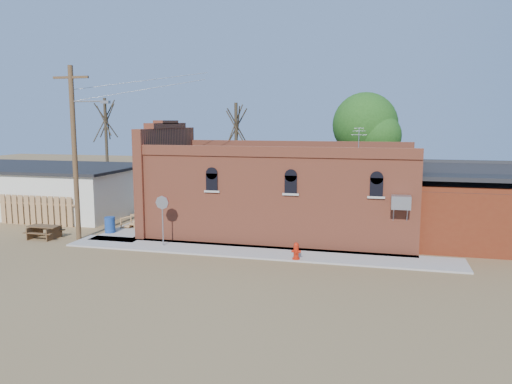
% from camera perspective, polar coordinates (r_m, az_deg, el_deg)
% --- Properties ---
extents(ground, '(120.00, 120.00, 0.00)m').
position_cam_1_polar(ground, '(23.47, -4.23, -7.26)').
color(ground, brown).
rests_on(ground, ground).
extents(sidewalk_south, '(19.00, 2.20, 0.08)m').
position_cam_1_polar(sidewalk_south, '(23.88, -0.10, -6.87)').
color(sidewalk_south, '#9E9991').
rests_on(sidewalk_south, ground).
extents(sidewalk_west, '(2.60, 10.00, 0.08)m').
position_cam_1_polar(sidewalk_west, '(31.21, -11.76, -3.46)').
color(sidewalk_west, '#9E9991').
rests_on(sidewalk_west, ground).
extents(brick_bar, '(16.40, 7.97, 6.30)m').
position_cam_1_polar(brick_bar, '(27.78, 2.53, 0.10)').
color(brick_bar, '#B65537').
rests_on(brick_bar, ground).
extents(red_shed, '(5.40, 6.40, 4.30)m').
position_cam_1_polar(red_shed, '(27.57, 23.02, -0.76)').
color(red_shed, '#5E2010').
rests_on(red_shed, ground).
extents(storage_building, '(20.40, 8.40, 3.17)m').
position_cam_1_polar(storage_building, '(39.69, -27.24, 0.54)').
color(storage_building, silver).
rests_on(storage_building, ground).
extents(wood_fence, '(5.20, 0.10, 1.80)m').
position_cam_1_polar(wood_fence, '(32.65, -23.84, -1.94)').
color(wood_fence, '#A9794C').
rests_on(wood_fence, ground).
extents(utility_pole, '(3.12, 0.26, 9.00)m').
position_cam_1_polar(utility_pole, '(27.40, -19.95, 4.62)').
color(utility_pole, '#4F321F').
rests_on(utility_pole, ground).
extents(tree_bare_near, '(2.80, 2.80, 7.65)m').
position_cam_1_polar(tree_bare_near, '(35.93, -2.30, 7.72)').
color(tree_bare_near, '#433826').
rests_on(tree_bare_near, ground).
extents(tree_bare_far, '(2.80, 2.80, 8.16)m').
position_cam_1_polar(tree_bare_far, '(41.31, -16.83, 7.99)').
color(tree_bare_far, '#433826').
rests_on(tree_bare_far, ground).
extents(tree_leafy, '(4.40, 4.40, 8.15)m').
position_cam_1_polar(tree_leafy, '(34.97, 12.35, 7.48)').
color(tree_leafy, '#433826').
rests_on(tree_leafy, ground).
extents(fire_hydrant, '(0.45, 0.44, 0.77)m').
position_cam_1_polar(fire_hydrant, '(22.49, 4.61, -6.74)').
color(fire_hydrant, '#B21C0A').
rests_on(fire_hydrant, sidewalk_south).
extents(stop_sign, '(0.68, 0.09, 2.51)m').
position_cam_1_polar(stop_sign, '(24.95, -10.65, -1.73)').
color(stop_sign, gray).
rests_on(stop_sign, sidewalk_south).
extents(trash_barrel, '(0.72, 0.72, 0.87)m').
position_cam_1_polar(trash_barrel, '(28.83, -16.36, -3.61)').
color(trash_barrel, navy).
rests_on(trash_barrel, sidewalk_west).
extents(picnic_table, '(1.66, 1.29, 0.69)m').
position_cam_1_polar(picnic_table, '(28.93, -23.04, -4.03)').
color(picnic_table, brown).
rests_on(picnic_table, ground).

